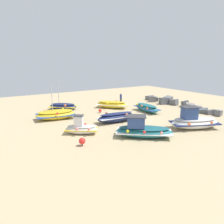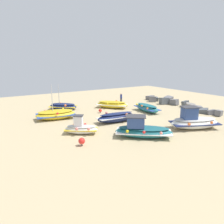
% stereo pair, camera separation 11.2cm
% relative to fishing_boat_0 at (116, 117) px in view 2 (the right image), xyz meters
% --- Properties ---
extents(ground_plane, '(49.47, 49.47, 0.00)m').
position_rel_fishing_boat_0_xyz_m(ground_plane, '(-0.72, 2.53, -0.57)').
color(ground_plane, tan).
extents(fishing_boat_0, '(2.19, 4.72, 1.16)m').
position_rel_fishing_boat_0_xyz_m(fishing_boat_0, '(0.00, 0.00, 0.00)').
color(fishing_boat_0, navy).
rests_on(fishing_boat_0, ground_plane).
extents(fishing_boat_1, '(4.43, 2.06, 1.04)m').
position_rel_fishing_boat_0_xyz_m(fishing_boat_1, '(-1.97, 6.24, -0.03)').
color(fishing_boat_1, '#1E6670').
rests_on(fishing_boat_1, ground_plane).
extents(fishing_boat_2, '(4.58, 5.08, 2.02)m').
position_rel_fishing_boat_0_xyz_m(fishing_boat_2, '(5.50, -0.87, 0.11)').
color(fishing_boat_2, '#1E6670').
rests_on(fishing_boat_2, ground_plane).
extents(fishing_boat_3, '(4.54, 4.21, 1.09)m').
position_rel_fishing_boat_0_xyz_m(fishing_boat_3, '(-6.52, 3.57, -0.03)').
color(fishing_boat_3, gold).
rests_on(fishing_boat_3, ground_plane).
extents(fishing_boat_4, '(2.69, 4.85, 4.22)m').
position_rel_fishing_boat_0_xyz_m(fishing_boat_4, '(-4.90, -5.32, -0.01)').
color(fishing_boat_4, gold).
rests_on(fishing_boat_4, ground_plane).
extents(fishing_boat_5, '(3.85, 5.38, 2.32)m').
position_rel_fishing_boat_0_xyz_m(fishing_boat_5, '(6.29, 5.25, 0.16)').
color(fishing_boat_5, white).
rests_on(fishing_boat_5, ground_plane).
extents(fishing_boat_6, '(2.78, 3.26, 1.81)m').
position_rel_fishing_boat_0_xyz_m(fishing_boat_6, '(1.61, -5.14, -0.01)').
color(fishing_boat_6, white).
rests_on(fishing_boat_6, ground_plane).
extents(fishing_boat_7, '(3.73, 3.89, 3.67)m').
position_rel_fishing_boat_0_xyz_m(fishing_boat_7, '(-9.52, -2.72, -0.11)').
color(fishing_boat_7, navy).
rests_on(fishing_boat_7, ground_plane).
extents(person_walking, '(0.32, 0.32, 1.67)m').
position_rel_fishing_boat_0_xyz_m(person_walking, '(-8.71, 6.71, 0.39)').
color(person_walking, '#2D2D38').
rests_on(person_walking, ground_plane).
extents(breakwater_rocks, '(17.40, 2.80, 1.37)m').
position_rel_fishing_boat_0_xyz_m(breakwater_rocks, '(-1.92, 12.59, -0.17)').
color(breakwater_rocks, slate).
rests_on(breakwater_rocks, ground_plane).
extents(mooring_buoy_0, '(0.44, 0.44, 0.54)m').
position_rel_fishing_boat_0_xyz_m(mooring_buoy_0, '(-4.81, 0.64, -0.25)').
color(mooring_buoy_0, '#3F3F42').
rests_on(mooring_buoy_0, ground_plane).
extents(mooring_buoy_1, '(0.55, 0.55, 0.69)m').
position_rel_fishing_boat_0_xyz_m(mooring_buoy_1, '(4.44, -6.36, -0.16)').
color(mooring_buoy_1, '#3F3F42').
rests_on(mooring_buoy_1, ground_plane).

